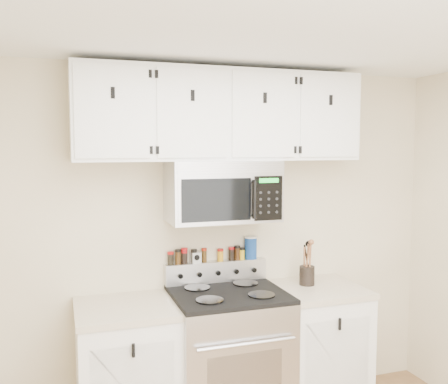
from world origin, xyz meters
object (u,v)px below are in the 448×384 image
Objects in this scene: microwave at (223,191)px; salt_canister at (251,247)px; utensil_crock at (307,274)px; range at (228,358)px.

microwave reaches higher than salt_canister.
salt_canister is (0.27, 0.16, -0.44)m from microwave.
salt_canister is at bearing 151.79° from utensil_crock.
range is 3.39× the size of utensil_crock.
range is at bearing -133.94° from salt_canister.
range is 6.49× the size of salt_canister.
microwave reaches higher than utensil_crock.
microwave reaches higher than range.
utensil_crock is (0.64, -0.04, -0.63)m from microwave.
microwave is at bearing 176.23° from utensil_crock.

